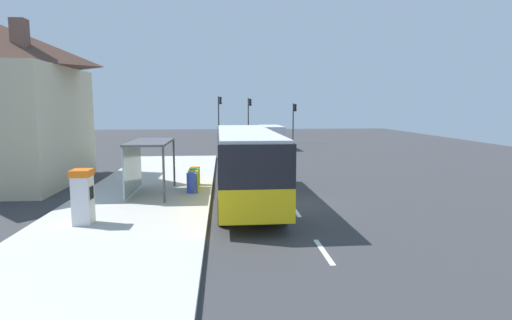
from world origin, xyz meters
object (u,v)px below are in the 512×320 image
Objects in this scene: recycling_bin_green at (194,178)px; traffic_light_median at (249,113)px; sedan_far at (258,131)px; traffic_light_far_side at (219,112)px; bus_shelter at (144,153)px; sedan_near at (263,134)px; recycling_bin_yellow at (193,180)px; white_van at (272,135)px; bus at (245,161)px; recycling_bin_blue at (192,183)px; traffic_light_near_side at (294,117)px; recycling_bin_orange at (195,176)px; ticket_machine at (83,196)px.

traffic_light_median is at bearing 80.80° from recycling_bin_green.
traffic_light_far_side is at bearing -118.03° from sedan_far.
recycling_bin_green is at bearing 33.05° from bus_shelter.
sedan_near reaches higher than recycling_bin_yellow.
recycling_bin_yellow is at bearing -106.58° from white_van.
traffic_light_median reaches higher than bus.
traffic_light_far_side is (-5.40, -10.15, 2.78)m from sedan_far.
recycling_bin_blue is at bearing 153.77° from bus.
white_van is 1.31× the size of bus_shelter.
recycling_bin_green is at bearing -101.75° from sedan_near.
sedan_far is at bearing 77.46° from bus_shelter.
traffic_light_near_side is (9.70, 27.48, 2.41)m from recycling_bin_yellow.
bus reaches higher than recycling_bin_orange.
recycling_bin_yellow is 1.00× the size of recycling_bin_orange.
white_van is at bearing -51.96° from traffic_light_far_side.
traffic_light_median reaches higher than ticket_machine.
traffic_light_near_side is 8.66m from traffic_light_far_side.
sedan_far is 38.28m from recycling_bin_green.
traffic_light_far_side reaches higher than ticket_machine.
ticket_machine is 34.42m from traffic_light_far_side.
sedan_far is at bearing 80.23° from recycling_bin_green.
sedan_far is at bearing 80.05° from recycling_bin_orange.
white_van is at bearing 72.89° from recycling_bin_green.
white_van is 1.01× the size of traffic_light_median.
traffic_light_near_side is 0.88× the size of traffic_light_median.
bus_shelter reaches higher than recycling_bin_green.
recycling_bin_green is 1.00× the size of recycling_bin_orange.
traffic_light_far_side is (1.10, 26.88, 2.91)m from recycling_bin_orange.
traffic_light_near_side is at bearing -17.39° from traffic_light_median.
bus is 2.41× the size of traffic_light_near_side.
recycling_bin_green is (3.42, 6.46, -0.52)m from ticket_machine.
recycling_bin_yellow is at bearing -90.00° from recycling_bin_green.
bus_shelter is (-2.21, -2.14, 1.44)m from recycling_bin_orange.
sedan_near is (0.10, 10.43, -0.55)m from white_van.
ticket_machine is at bearing -104.74° from sedan_near.
recycling_bin_orange is 0.18× the size of traffic_light_far_side.
recycling_bin_yellow is (-6.50, -38.43, -0.14)m from sedan_far.
recycling_bin_green is (-6.40, -20.80, -0.69)m from white_van.
ticket_machine is 6.13m from recycling_bin_blue.
bus_shelter is (-2.21, -1.44, 1.44)m from recycling_bin_green.
white_van reaches higher than recycling_bin_blue.
sedan_far is (0.10, 16.93, -0.55)m from white_van.
white_van is at bearing 73.42° from recycling_bin_yellow.
recycling_bin_orange is at bearing -102.01° from sedan_near.
bus is 23.75m from white_van.
white_van reaches higher than recycling_bin_green.
bus_shelter reaches higher than sedan_far.
traffic_light_median is (-1.90, -2.85, 2.66)m from sedan_near.
white_van is 23.86m from bus_shelter.
recycling_bin_green is 28.58m from traffic_light_near_side.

